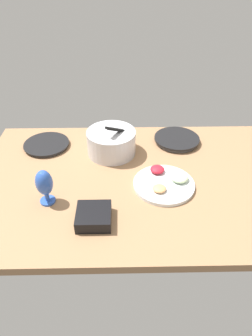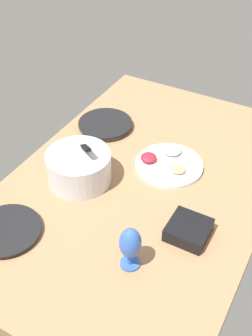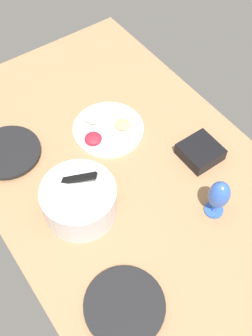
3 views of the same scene
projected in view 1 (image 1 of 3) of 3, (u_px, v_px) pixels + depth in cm
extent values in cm
cube|color=#99704C|center=(133.00, 181.00, 152.50)|extent=(160.00, 104.00, 4.00)
cylinder|color=#4C4C51|center=(47.00, 145.00, 174.61)|extent=(24.12, 24.12, 1.28)
cylinder|color=black|center=(46.00, 144.00, 173.99)|extent=(26.22, 26.22, 0.77)
cylinder|color=#4C4C51|center=(177.00, 141.00, 178.21)|extent=(24.53, 24.53, 1.87)
cylinder|color=black|center=(177.00, 138.00, 177.30)|extent=(26.67, 26.67, 1.12)
cylinder|color=silver|center=(111.00, 142.00, 165.67)|extent=(26.93, 26.93, 13.51)
cylinder|color=white|center=(111.00, 136.00, 163.23)|extent=(24.24, 24.24, 2.43)
cube|color=black|center=(120.00, 130.00, 161.09)|extent=(15.47, 15.63, 11.17)
cylinder|color=silver|center=(164.00, 184.00, 145.89)|extent=(29.87, 29.87, 1.80)
ellipsoid|color=beige|center=(179.00, 177.00, 146.29)|extent=(8.65, 8.65, 3.27)
ellipsoid|color=red|center=(157.00, 169.00, 151.54)|extent=(7.13, 7.13, 3.11)
ellipsoid|color=#F2A566|center=(159.00, 188.00, 140.35)|extent=(6.47, 6.47, 2.33)
cylinder|color=blue|center=(48.00, 201.00, 137.33)|extent=(7.04, 7.04, 1.00)
cylinder|color=blue|center=(47.00, 197.00, 135.87)|extent=(2.00, 2.00, 3.85)
ellipsoid|color=blue|center=(44.00, 183.00, 130.87)|extent=(7.66, 7.66, 12.77)
cube|color=black|center=(94.00, 216.00, 126.36)|extent=(14.70, 14.70, 5.52)
cube|color=tan|center=(93.00, 213.00, 125.30)|extent=(12.05, 12.05, 1.77)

